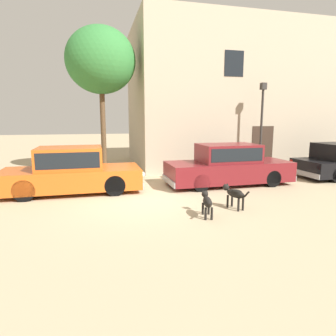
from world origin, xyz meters
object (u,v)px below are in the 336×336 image
Objects in this scene: parked_sedan_second at (228,165)px; acacia_tree_left at (101,61)px; stray_dog_spotted at (207,202)px; stray_dog_tan at (234,193)px; parked_sedan_nearest at (72,170)px; street_lamp at (262,117)px.

parked_sedan_second is 0.76× the size of acacia_tree_left.
stray_dog_spotted is 1.07m from stray_dog_tan.
parked_sedan_nearest is 5.37m from acacia_tree_left.
parked_sedan_nearest is 1.17× the size of street_lamp.
acacia_tree_left is at bearing 164.69° from street_lamp.
stray_dog_tan is 0.25× the size of street_lamp.
street_lamp is at bearing 33.96° from parked_sedan_second.
acacia_tree_left reaches higher than stray_dog_tan.
parked_sedan_second is 4.69× the size of stray_dog_spotted.
stray_dog_spotted is at bearing 97.40° from stray_dog_tan.
parked_sedan_second is at bearing -21.70° from stray_dog_spotted.
street_lamp is 0.63× the size of acacia_tree_left.
acacia_tree_left is (-6.66, 1.82, 2.35)m from street_lamp.
parked_sedan_nearest is 4.88m from stray_dog_spotted.
acacia_tree_left is (-4.42, 3.39, 4.12)m from parked_sedan_second.
parked_sedan_nearest is 4.53× the size of stray_dog_spotted.
stray_dog_spotted is 1.02× the size of stray_dog_tan.
stray_dog_tan reaches higher than stray_dog_spotted.
parked_sedan_second is 3.89m from stray_dog_spotted.
parked_sedan_nearest is 5.35m from stray_dog_tan.
parked_sedan_nearest reaches higher than stray_dog_tan.
parked_sedan_second is 6.93m from acacia_tree_left.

